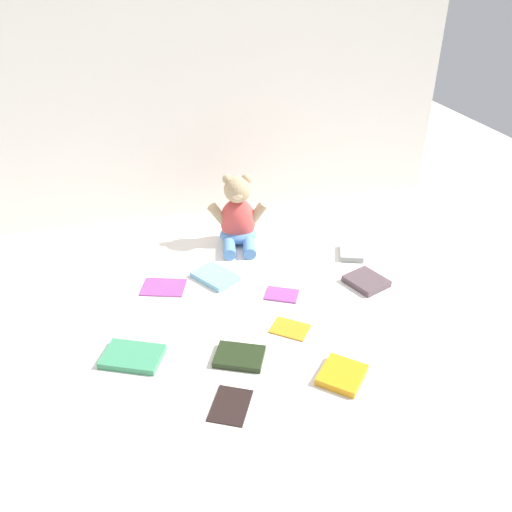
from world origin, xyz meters
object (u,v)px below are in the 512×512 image
Objects in this scene: book_case_7 at (351,253)px; book_case_9 at (133,356)px; book_case_5 at (366,281)px; book_case_1 at (215,276)px; book_case_3 at (342,375)px; book_case_2 at (239,357)px; book_case_4 at (231,405)px; book_case_8 at (290,328)px; book_case_6 at (282,294)px; book_case_0 at (163,287)px; teddy_bear at (238,218)px.

book_case_7 is 0.77m from book_case_9.
book_case_5 is at bearing -77.77° from book_case_7.
book_case_7 is at bearing 60.19° from book_case_5.
book_case_1 is 1.31× the size of book_case_7.
book_case_7 is (0.25, 0.50, -0.00)m from book_case_3.
book_case_7 is (0.46, 0.38, 0.00)m from book_case_2.
book_case_9 is (-0.25, 0.07, 0.00)m from book_case_2.
book_case_8 is at bearing 73.72° from book_case_4.
book_case_8 is (0.21, 0.21, 0.00)m from book_case_4.
book_case_9 is (-0.71, -0.31, -0.00)m from book_case_7.
book_case_3 reaches higher than book_case_2.
book_case_5 is 1.19× the size of book_case_6.
book_case_7 is at bearing -6.71° from book_case_8.
book_case_3 is (0.20, -0.48, 0.00)m from book_case_1.
book_case_0 is at bearing -83.95° from book_case_6.
book_case_0 is 0.59m from book_case_5.
book_case_6 is at bearing -41.37° from book_case_3.
book_case_3 reaches higher than book_case_1.
teddy_bear is at bearing 173.11° from book_case_7.
book_case_8 is at bearing 141.28° from book_case_2.
book_case_0 is 0.50m from book_case_4.
book_case_3 is 0.21m from book_case_8.
teddy_bear is 0.62m from book_case_9.
book_case_3 is at bearing 80.67° from book_case_1.
book_case_2 is 1.07× the size of book_case_5.
book_case_2 is at bearing 96.54° from book_case_4.
book_case_3 is at bearing -143.98° from book_case_5.
book_case_5 is at bearing 129.41° from book_case_1.
teddy_bear is 0.72m from book_case_4.
book_case_1 is 0.52m from book_case_3.
book_case_1 is 1.21× the size of book_case_4.
book_case_3 is at bearing -87.30° from book_case_9.
book_case_3 is 1.13× the size of book_case_6.
teddy_bear is 0.38m from book_case_7.
book_case_1 is 1.40× the size of book_case_6.
book_case_0 is 0.30m from book_case_9.
book_case_4 is at bearing -151.27° from book_case_0.
book_case_8 is at bearing 18.12° from book_case_6.
book_case_0 is at bearing 85.03° from book_case_8.
book_case_4 is (-0.19, -0.69, -0.08)m from teddy_bear.
book_case_4 is 0.98× the size of book_case_5.
book_case_7 reaches higher than book_case_8.
teddy_bear is 0.34m from book_case_6.
book_case_0 is 1.27× the size of book_case_7.
book_case_3 reaches higher than book_case_6.
book_case_2 is at bearing -10.66° from book_case_6.
book_case_2 reaches higher than book_case_8.
book_case_0 is 0.88× the size of book_case_9.
book_case_3 is at bearing -72.08° from teddy_bear.
book_case_5 is 0.70m from book_case_9.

